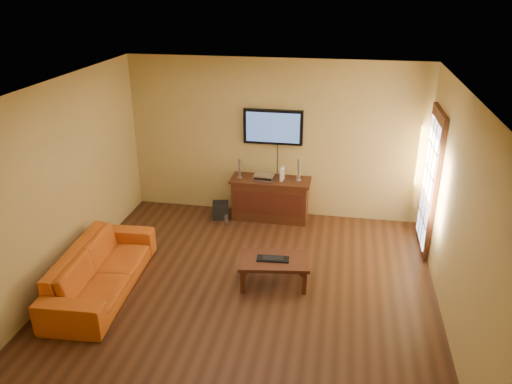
% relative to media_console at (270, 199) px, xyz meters
% --- Properties ---
extents(ground_plane, '(5.00, 5.00, 0.00)m').
position_rel_media_console_xyz_m(ground_plane, '(0.02, -2.24, -0.37)').
color(ground_plane, '#351D0E').
rests_on(ground_plane, ground).
extents(room_walls, '(5.00, 5.00, 5.00)m').
position_rel_media_console_xyz_m(room_walls, '(0.02, -1.61, 1.32)').
color(room_walls, tan).
rests_on(room_walls, ground).
extents(french_door, '(0.07, 1.02, 2.22)m').
position_rel_media_console_xyz_m(french_door, '(2.48, -0.54, 0.68)').
color(french_door, '#39190D').
rests_on(french_door, ground).
extents(media_console, '(1.35, 0.52, 0.72)m').
position_rel_media_console_xyz_m(media_console, '(0.00, 0.00, 0.00)').
color(media_console, '#39190D').
rests_on(media_console, ground).
extents(television, '(1.00, 0.08, 0.59)m').
position_rel_media_console_xyz_m(television, '(-0.00, 0.22, 1.21)').
color(television, black).
rests_on(television, ground).
extents(coffee_table, '(1.01, 0.69, 0.39)m').
position_rel_media_console_xyz_m(coffee_table, '(0.36, -2.01, -0.03)').
color(coffee_table, '#39190D').
rests_on(coffee_table, ground).
extents(sofa, '(0.74, 2.14, 0.82)m').
position_rel_media_console_xyz_m(sofa, '(-1.88, -2.55, 0.05)').
color(sofa, '#C95816').
rests_on(sofa, ground).
extents(speaker_left, '(0.09, 0.09, 0.32)m').
position_rel_media_console_xyz_m(speaker_left, '(-0.53, -0.02, 0.51)').
color(speaker_left, silver).
rests_on(speaker_left, media_console).
extents(speaker_right, '(0.10, 0.10, 0.36)m').
position_rel_media_console_xyz_m(speaker_right, '(0.47, 0.04, 0.53)').
color(speaker_right, silver).
rests_on(speaker_right, media_console).
extents(av_receiver, '(0.36, 0.27, 0.08)m').
position_rel_media_console_xyz_m(av_receiver, '(-0.11, 0.00, 0.40)').
color(av_receiver, silver).
rests_on(av_receiver, media_console).
extents(game_console, '(0.06, 0.17, 0.23)m').
position_rel_media_console_xyz_m(game_console, '(0.20, -0.00, 0.47)').
color(game_console, white).
rests_on(game_console, media_console).
extents(subwoofer, '(0.33, 0.33, 0.27)m').
position_rel_media_console_xyz_m(subwoofer, '(-0.85, -0.14, -0.23)').
color(subwoofer, black).
rests_on(subwoofer, ground).
extents(bottle, '(0.07, 0.07, 0.20)m').
position_rel_media_console_xyz_m(bottle, '(-0.69, -0.41, -0.27)').
color(bottle, white).
rests_on(bottle, ground).
extents(keyboard, '(0.44, 0.19, 0.03)m').
position_rel_media_console_xyz_m(keyboard, '(0.35, -2.02, 0.03)').
color(keyboard, black).
rests_on(keyboard, coffee_table).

